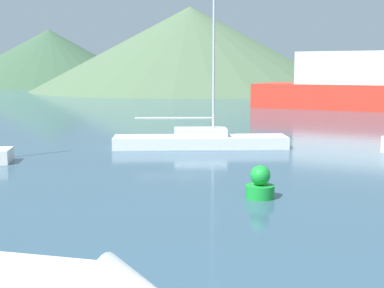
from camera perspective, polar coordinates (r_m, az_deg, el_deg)
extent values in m
cube|color=white|center=(26.57, 0.90, 0.24)|extent=(8.72, 4.42, 0.58)
cube|color=white|center=(26.51, 0.90, 1.28)|extent=(2.84, 2.01, 0.40)
cylinder|color=#BCBCC1|center=(26.38, 2.34, 9.87)|extent=(0.12, 0.12, 8.33)
cylinder|color=#BCBCC1|center=(26.39, -1.89, 2.77)|extent=(3.70, 1.31, 0.10)
cylinder|color=green|center=(16.45, 7.27, -5.06)|extent=(0.88, 0.88, 0.40)
sphere|color=green|center=(16.34, 7.30, -3.33)|extent=(0.62, 0.62, 0.62)
cone|color=#38563D|center=(124.22, -14.97, 8.88)|extent=(45.26, 45.26, 12.37)
cone|color=#4C6647|center=(96.37, -0.21, 10.13)|extent=(55.93, 55.93, 14.66)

